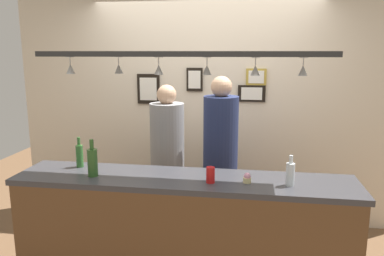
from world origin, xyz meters
The scene contains 20 objects.
back_wall centered at (0.00, 1.10, 1.30)m, with size 4.40×0.06×2.60m, color beige.
bar_counter centered at (0.00, -0.50, 0.67)m, with size 2.70×0.55×0.98m.
overhead_glass_rack centered at (0.00, -0.30, 1.94)m, with size 2.20×0.36×0.04m, color black.
hanging_wineglass_far_left centered at (-0.89, -0.34, 1.83)m, with size 0.07×0.07×0.13m.
hanging_wineglass_left centered at (-0.54, -0.24, 1.83)m, with size 0.07×0.07×0.13m.
hanging_wineglass_center_left centered at (-0.19, -0.34, 1.83)m, with size 0.07×0.07×0.13m.
hanging_wineglass_center centered at (0.18, -0.31, 1.83)m, with size 0.07×0.07×0.13m.
hanging_wineglass_center_right centered at (0.53, -0.33, 1.83)m, with size 0.07×0.07×0.13m.
hanging_wineglass_right centered at (0.87, -0.31, 1.83)m, with size 0.07×0.07×0.13m.
person_left_grey_shirt centered at (-0.31, 0.45, 0.99)m, with size 0.34×0.34×1.64m.
person_middle_navy_shirt centered at (0.23, 0.45, 1.04)m, with size 0.34×0.34×1.73m.
bottle_champagne_green centered at (-0.72, -0.43, 1.10)m, with size 0.08×0.08×0.30m.
bottle_beer_green_import centered at (-0.93, -0.21, 1.08)m, with size 0.06×0.06×0.26m.
bottle_soda_clear centered at (0.81, -0.41, 1.07)m, with size 0.06×0.06×0.23m.
drink_can centered at (0.23, -0.44, 1.04)m, with size 0.07×0.07×0.12m, color red.
cupcake centered at (0.50, -0.40, 1.02)m, with size 0.06×0.06×0.08m.
picture_frame_lower_pair centered at (0.52, 1.06, 1.50)m, with size 0.30×0.02×0.18m.
picture_frame_caricature centered at (-0.66, 1.06, 1.53)m, with size 0.26×0.02×0.34m.
picture_frame_crest centered at (-0.12, 1.06, 1.65)m, with size 0.18×0.02×0.26m.
picture_frame_upper_small centered at (0.56, 1.06, 1.68)m, with size 0.22×0.02×0.18m.
Camera 1 is at (0.51, -3.14, 1.96)m, focal length 35.31 mm.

